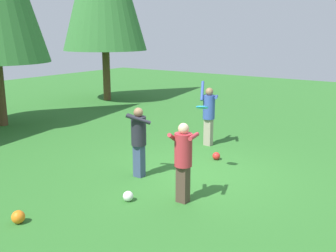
# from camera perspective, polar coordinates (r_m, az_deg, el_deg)

# --- Properties ---
(ground_plane) EXTENTS (40.00, 40.00, 0.00)m
(ground_plane) POSITION_cam_1_polar(r_m,az_deg,el_deg) (9.26, 3.85, -6.97)
(ground_plane) COLOR #2D6B28
(person_thrower) EXTENTS (0.64, 0.64, 1.87)m
(person_thrower) POSITION_cam_1_polar(r_m,az_deg,el_deg) (11.35, 5.94, 2.13)
(person_thrower) COLOR gray
(person_thrower) RESTS_ON ground_plane
(person_catcher) EXTENTS (0.66, 0.62, 1.58)m
(person_catcher) POSITION_cam_1_polar(r_m,az_deg,el_deg) (7.50, 2.22, -4.40)
(person_catcher) COLOR #4C382D
(person_catcher) RESTS_ON ground_plane
(person_bystander) EXTENTS (0.72, 0.73, 1.61)m
(person_bystander) POSITION_cam_1_polar(r_m,az_deg,el_deg) (8.84, -4.27, -1.51)
(person_bystander) COLOR #38476B
(person_bystander) RESTS_ON ground_plane
(frisbee) EXTENTS (0.35, 0.35, 0.12)m
(frisbee) POSITION_cam_1_polar(r_m,az_deg,el_deg) (8.79, 4.99, 2.71)
(frisbee) COLOR #2393D1
(ball_white) EXTENTS (0.21, 0.21, 0.21)m
(ball_white) POSITION_cam_1_polar(r_m,az_deg,el_deg) (7.85, -5.80, -10.08)
(ball_white) COLOR white
(ball_white) RESTS_ON ground_plane
(ball_red) EXTENTS (0.20, 0.20, 0.20)m
(ball_red) POSITION_cam_1_polar(r_m,az_deg,el_deg) (10.29, 7.01, -4.33)
(ball_red) COLOR red
(ball_red) RESTS_ON ground_plane
(ball_orange) EXTENTS (0.23, 0.23, 0.23)m
(ball_orange) POSITION_cam_1_polar(r_m,az_deg,el_deg) (7.44, -20.89, -12.22)
(ball_orange) COLOR orange
(ball_orange) RESTS_ON ground_plane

